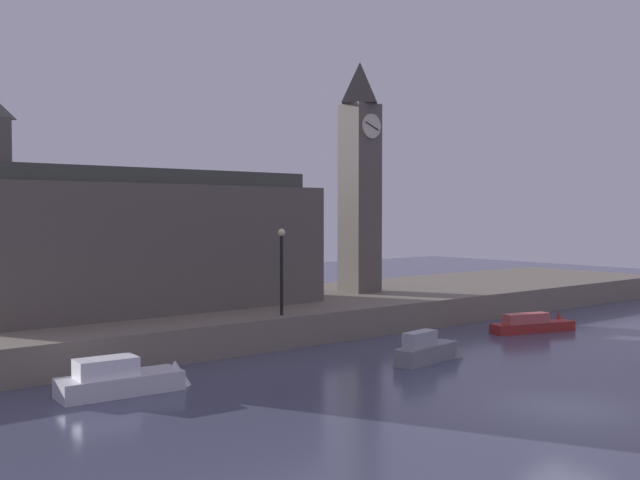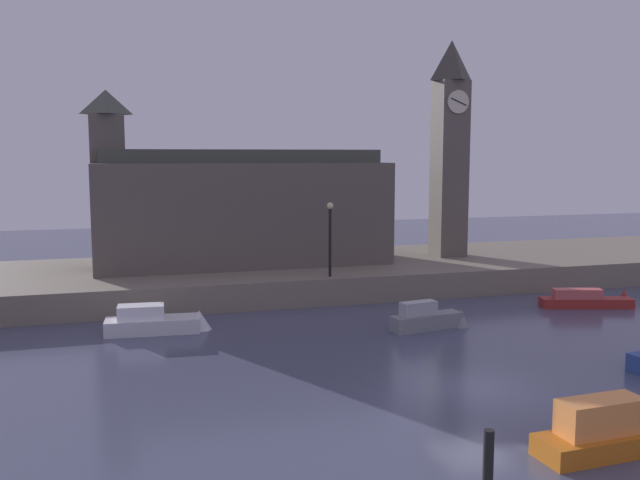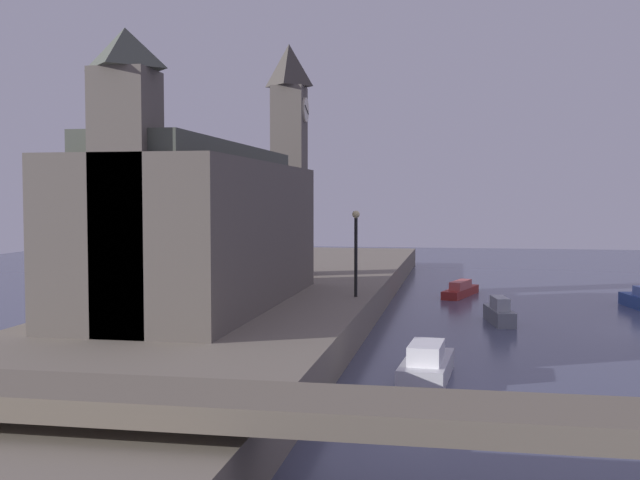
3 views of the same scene
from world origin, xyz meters
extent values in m
cube|color=slate|center=(0.00, 20.00, 0.75)|extent=(70.00, 12.00, 1.50)
cube|color=#5B544C|center=(9.34, 20.27, 7.23)|extent=(1.93, 1.93, 11.46)
cylinder|color=beige|center=(9.34, 19.24, 11.55)|extent=(1.47, 0.12, 1.47)
cube|color=black|center=(9.34, 19.17, 11.55)|extent=(1.11, 0.04, 0.50)
pyramid|color=#403A35|center=(9.34, 20.27, 14.25)|extent=(2.12, 2.12, 2.58)
cube|color=#5B544C|center=(-4.34, 21.10, 4.60)|extent=(17.62, 6.55, 6.21)
cube|color=#5B544C|center=(-12.18, 21.10, 6.01)|extent=(1.95, 1.95, 9.01)
pyramid|color=#474C42|center=(-12.18, 21.10, 11.21)|extent=(2.14, 2.14, 1.40)
cube|color=#42473D|center=(-4.34, 21.10, 8.11)|extent=(16.74, 3.93, 0.80)
cylinder|color=black|center=(-0.59, 14.81, 3.37)|extent=(0.16, 0.16, 3.74)
sphere|color=#F2E099|center=(-0.59, 14.81, 5.42)|extent=(0.36, 0.36, 0.36)
cube|color=gray|center=(2.06, 7.99, 0.36)|extent=(3.70, 1.48, 0.73)
cube|color=#A8ADB2|center=(1.63, 7.99, 1.04)|extent=(1.85, 0.92, 0.63)
cone|color=gray|center=(3.86, 7.99, 0.40)|extent=(0.94, 0.94, 0.90)
cube|color=silver|center=(-10.37, 11.04, 0.34)|extent=(4.37, 1.82, 0.69)
cube|color=white|center=(-10.88, 11.04, 1.01)|extent=(2.15, 1.21, 0.64)
cone|color=silver|center=(-8.23, 11.04, 0.38)|extent=(1.46, 1.46, 1.07)
cone|color=#2D4C93|center=(10.75, -0.35, 0.39)|extent=(1.58, 1.58, 1.02)
cube|color=maroon|center=(12.38, 9.88, 0.26)|extent=(4.95, 2.37, 0.51)
cube|color=#CC5651|center=(11.79, 9.88, 0.78)|extent=(2.66, 1.42, 0.53)
cone|color=maroon|center=(14.81, 9.88, 0.28)|extent=(1.14, 1.14, 1.22)
camera|label=1|loc=(-21.16, -13.31, 6.36)|focal=41.48mm
camera|label=2|loc=(-11.77, -21.04, 8.17)|focal=38.69mm
camera|label=3|loc=(-36.67, 9.97, 6.20)|focal=43.12mm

